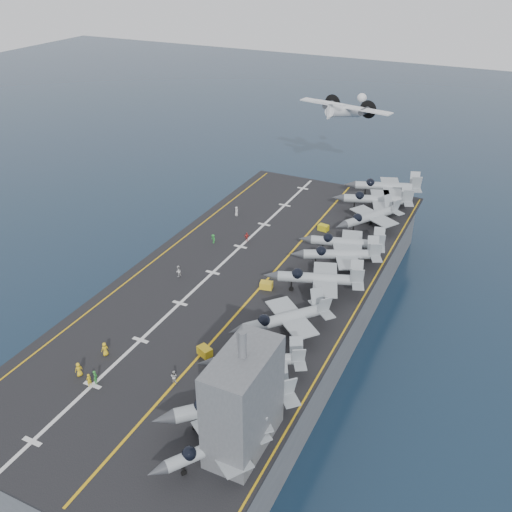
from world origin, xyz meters
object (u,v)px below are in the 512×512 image
at_px(tow_cart_a, 205,351).
at_px(fighter_jet_0, 215,445).
at_px(island_superstructure, 243,391).
at_px(transport_plane, 345,112).

bearing_deg(tow_cart_a, fighter_jet_0, -55.97).
xyz_separation_m(island_superstructure, tow_cart_a, (-11.44, 11.14, -6.91)).
distance_m(fighter_jet_0, tow_cart_a, 17.67).
distance_m(island_superstructure, fighter_jet_0, 6.45).
bearing_deg(fighter_jet_0, transport_plane, 100.77).
bearing_deg(island_superstructure, tow_cart_a, 135.77).
distance_m(island_superstructure, transport_plane, 96.11).
relative_size(island_superstructure, tow_cart_a, 6.47).
xyz_separation_m(island_superstructure, fighter_jet_0, (-1.60, -3.43, -5.22)).
bearing_deg(island_superstructure, transport_plane, 102.09).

